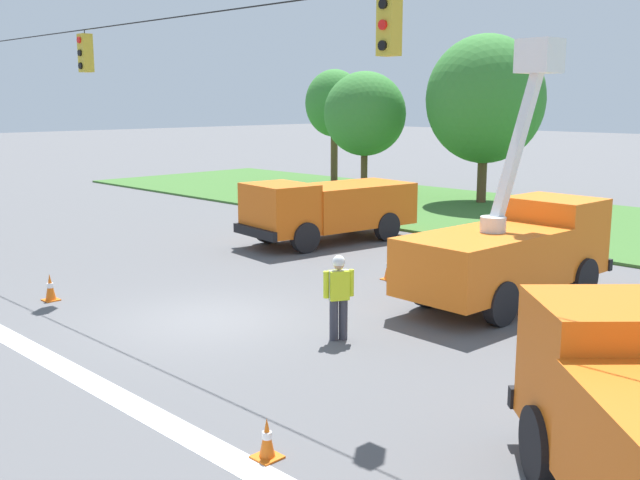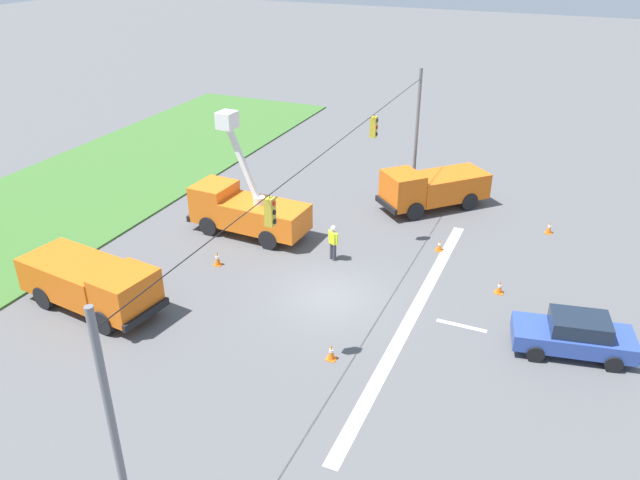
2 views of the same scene
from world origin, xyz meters
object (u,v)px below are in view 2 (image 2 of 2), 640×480
traffic_cone_mid_right (549,227)px  road_worker (333,241)px  traffic_cone_lane_edge_a (500,287)px  utility_truck_support_far (432,187)px  utility_truck_support_near (91,282)px  traffic_cone_lane_edge_b (439,245)px  utility_truck_bucket_lift (245,208)px  traffic_cone_foreground_left (217,258)px  sedan_blue (574,335)px  traffic_cone_mid_left (331,352)px  traffic_cone_near_bucket (598,315)px

traffic_cone_mid_right → road_worker: bearing=127.6°
traffic_cone_lane_edge_a → utility_truck_support_far: bearing=33.1°
utility_truck_support_far → traffic_cone_lane_edge_a: size_ratio=9.78×
utility_truck_support_near → traffic_cone_mid_right: utility_truck_support_near is taller
utility_truck_support_far → traffic_cone_lane_edge_b: size_ratio=10.10×
utility_truck_bucket_lift → traffic_cone_foreground_left: bearing=-172.8°
road_worker → traffic_cone_lane_edge_a: bearing=-89.5°
sedan_blue → traffic_cone_mid_right: (10.14, 1.74, -0.46)m
traffic_cone_mid_right → traffic_cone_lane_edge_b: 6.27m
utility_truck_support_far → traffic_cone_lane_edge_b: 5.21m
utility_truck_bucket_lift → utility_truck_support_far: 10.49m
utility_truck_support_far → road_worker: (-7.75, 2.73, -0.23)m
road_worker → traffic_cone_mid_right: size_ratio=2.65×
sedan_blue → traffic_cone_lane_edge_b: bearing=47.0°
traffic_cone_mid_right → traffic_cone_lane_edge_b: traffic_cone_mid_right is taller
traffic_cone_lane_edge_a → traffic_cone_lane_edge_b: size_ratio=1.03×
utility_truck_support_far → sedan_blue: size_ratio=1.30×
road_worker → traffic_cone_mid_right: (7.03, -9.14, -0.68)m
utility_truck_support_near → sedan_blue: 18.96m
utility_truck_support_near → traffic_cone_mid_left: 10.41m
utility_truck_bucket_lift → traffic_cone_mid_left: utility_truck_bucket_lift is taller
utility_truck_support_near → traffic_cone_lane_edge_a: bearing=-62.8°
utility_truck_bucket_lift → road_worker: 5.26m
traffic_cone_lane_edge_b → road_worker: bearing=123.4°
traffic_cone_near_bucket → utility_truck_support_near: bearing=110.3°
utility_truck_support_far → utility_truck_bucket_lift: bearing=131.1°
traffic_cone_foreground_left → traffic_cone_near_bucket: size_ratio=0.96×
utility_truck_support_far → traffic_cone_mid_right: size_ratio=8.86×
traffic_cone_mid_right → traffic_cone_foreground_left: bearing=124.9°
traffic_cone_mid_left → traffic_cone_near_bucket: traffic_cone_near_bucket is taller
utility_truck_support_far → traffic_cone_near_bucket: bearing=-133.2°
utility_truck_bucket_lift → sedan_blue: size_ratio=1.38×
sedan_blue → utility_truck_support_far: bearing=36.9°
traffic_cone_lane_edge_a → utility_truck_support_near: bearing=117.2°
utility_truck_bucket_lift → road_worker: (-0.85, -5.17, -0.38)m
road_worker → traffic_cone_foreground_left: (-2.65, 4.73, -0.65)m
utility_truck_bucket_lift → traffic_cone_lane_edge_b: bearing=-77.9°
sedan_blue → traffic_cone_mid_left: bearing=116.2°
utility_truck_support_far → sedan_blue: utility_truck_support_far is taller
utility_truck_support_far → traffic_cone_mid_right: utility_truck_support_far is taller
utility_truck_support_near → traffic_cone_lane_edge_b: bearing=-48.2°
traffic_cone_near_bucket → traffic_cone_lane_edge_a: bearing=79.4°
road_worker → traffic_cone_near_bucket: road_worker is taller
utility_truck_bucket_lift → sedan_blue: 16.54m
utility_truck_support_near → sedan_blue: (4.65, -18.37, -0.43)m
sedan_blue → traffic_cone_foreground_left: sedan_blue is taller
sedan_blue → traffic_cone_lane_edge_a: size_ratio=7.51×
utility_truck_support_near → traffic_cone_lane_edge_b: (10.66, -11.91, -0.94)m
road_worker → traffic_cone_foreground_left: road_worker is taller
utility_truck_bucket_lift → utility_truck_support_near: (-8.61, 2.32, -0.16)m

